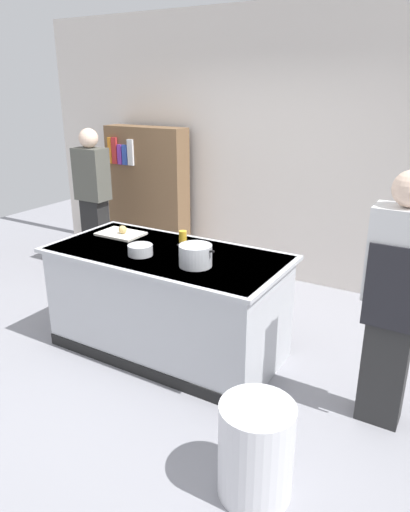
# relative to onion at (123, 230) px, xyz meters

# --- Properties ---
(ground_plane) EXTENTS (10.00, 10.00, 0.00)m
(ground_plane) POSITION_rel_onion_xyz_m (0.59, -0.17, -0.96)
(ground_plane) COLOR gray
(back_wall) EXTENTS (6.40, 0.12, 3.00)m
(back_wall) POSITION_rel_onion_xyz_m (0.59, 1.93, 0.54)
(back_wall) COLOR silver
(back_wall) RESTS_ON ground_plane
(counter_island) EXTENTS (1.98, 0.98, 0.90)m
(counter_island) POSITION_rel_onion_xyz_m (0.59, -0.17, -0.49)
(counter_island) COLOR #B7BABF
(counter_island) RESTS_ON ground_plane
(cutting_board) EXTENTS (0.40, 0.28, 0.02)m
(cutting_board) POSITION_rel_onion_xyz_m (-0.03, 0.01, -0.05)
(cutting_board) COLOR silver
(cutting_board) RESTS_ON counter_island
(onion) EXTENTS (0.07, 0.07, 0.07)m
(onion) POSITION_rel_onion_xyz_m (0.00, 0.00, 0.00)
(onion) COLOR tan
(onion) RESTS_ON cutting_board
(stock_pot) EXTENTS (0.31, 0.25, 0.16)m
(stock_pot) POSITION_rel_onion_xyz_m (0.96, -0.31, 0.03)
(stock_pot) COLOR #B7BABF
(stock_pot) RESTS_ON counter_island
(mixing_bowl) EXTENTS (0.20, 0.20, 0.09)m
(mixing_bowl) POSITION_rel_onion_xyz_m (0.45, -0.33, -0.01)
(mixing_bowl) COLOR #B7BABF
(mixing_bowl) RESTS_ON counter_island
(juice_cup) EXTENTS (0.07, 0.07, 0.10)m
(juice_cup) POSITION_rel_onion_xyz_m (0.57, 0.12, -0.01)
(juice_cup) COLOR yellow
(juice_cup) RESTS_ON counter_island
(trash_bin) EXTENTS (0.42, 0.42, 0.57)m
(trash_bin) POSITION_rel_onion_xyz_m (1.88, -1.18, -0.67)
(trash_bin) COLOR silver
(trash_bin) RESTS_ON ground_plane
(person_chef) EXTENTS (0.38, 0.25, 1.72)m
(person_chef) POSITION_rel_onion_xyz_m (2.35, -0.18, -0.04)
(person_chef) COLOR #2A2A2A
(person_chef) RESTS_ON ground_plane
(person_guest) EXTENTS (0.38, 0.24, 1.72)m
(person_guest) POSITION_rel_onion_xyz_m (-1.23, 0.93, -0.05)
(person_guest) COLOR black
(person_guest) RESTS_ON ground_plane
(bookshelf) EXTENTS (1.10, 0.31, 1.70)m
(bookshelf) POSITION_rel_onion_xyz_m (-0.96, 1.63, -0.10)
(bookshelf) COLOR brown
(bookshelf) RESTS_ON ground_plane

